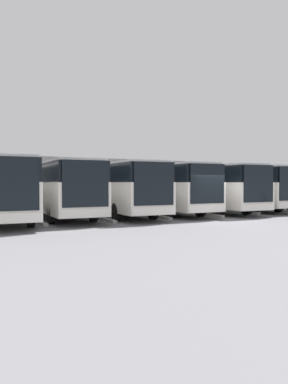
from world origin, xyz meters
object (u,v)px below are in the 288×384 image
at_px(bus_2, 200,187).
at_px(bus_5, 57,187).
at_px(bus_1, 232,186).
at_px(bus_4, 111,187).
at_px(bus_3, 157,187).
at_px(bus_0, 267,186).

xyz_separation_m(bus_2, bus_5, (10.35, -0.74, 0.00)).
distance_m(bus_1, bus_4, 10.35).
bearing_deg(bus_3, bus_1, -175.78).
height_order(bus_0, bus_5, same).
relative_size(bus_3, bus_5, 1.00).
xyz_separation_m(bus_3, bus_5, (6.90, -0.31, 0.00)).
height_order(bus_3, bus_5, same).
distance_m(bus_0, bus_3, 10.36).
distance_m(bus_2, bus_4, 6.91).
bearing_deg(bus_0, bus_3, 2.09).
relative_size(bus_0, bus_4, 1.00).
xyz_separation_m(bus_4, bus_5, (3.45, -0.38, 0.00)).
bearing_deg(bus_3, bus_0, -177.91).
bearing_deg(bus_2, bus_3, -2.73).
bearing_deg(bus_0, bus_4, 2.91).
bearing_deg(bus_4, bus_3, -174.62).
bearing_deg(bus_3, bus_2, 177.27).
xyz_separation_m(bus_2, bus_3, (3.45, -0.43, 0.00)).
bearing_deg(bus_1, bus_2, 11.17).
height_order(bus_3, bus_4, same).
distance_m(bus_0, bus_1, 3.47).
distance_m(bus_2, bus_3, 3.48).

